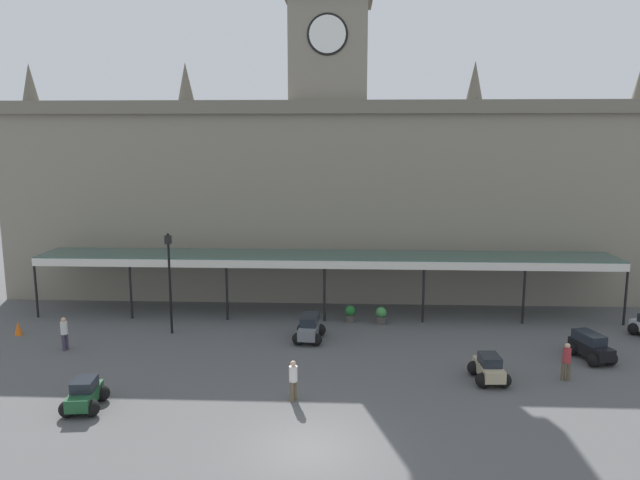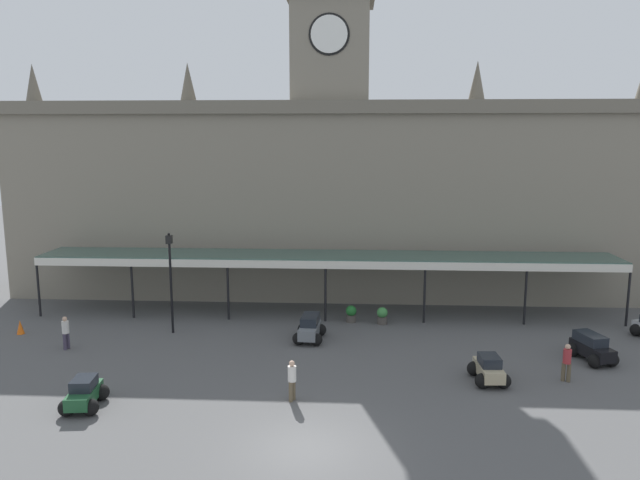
{
  "view_description": "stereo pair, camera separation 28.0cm",
  "coord_description": "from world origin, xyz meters",
  "px_view_note": "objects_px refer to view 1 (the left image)",
  "views": [
    {
      "loc": [
        1.23,
        -18.6,
        10.34
      ],
      "look_at": [
        0.0,
        8.71,
        5.65
      ],
      "focal_mm": 33.58,
      "sensor_mm": 36.0,
      "label": 1
    },
    {
      "loc": [
        1.51,
        -18.59,
        10.34
      ],
      "look_at": [
        0.0,
        8.71,
        5.65
      ],
      "focal_mm": 33.58,
      "sensor_mm": 36.0,
      "label": 2
    }
  ],
  "objects_px": {
    "car_beige_sedan": "(489,370)",
    "pedestrian_crossing_forecourt": "(293,379)",
    "traffic_cone": "(18,328)",
    "planter_near_kerb": "(381,315)",
    "planter_forecourt_centre": "(350,314)",
    "car_green_sedan": "(85,396)",
    "victorian_lamppost": "(169,272)",
    "pedestrian_near_entrance": "(64,332)",
    "car_black_estate": "(591,348)",
    "pedestrian_beside_cars": "(567,360)",
    "car_grey_estate": "(309,329)"
  },
  "relations": [
    {
      "from": "car_green_sedan",
      "to": "victorian_lamppost",
      "type": "bearing_deg",
      "value": 85.44
    },
    {
      "from": "car_grey_estate",
      "to": "pedestrian_near_entrance",
      "type": "distance_m",
      "value": 12.11
    },
    {
      "from": "car_black_estate",
      "to": "victorian_lamppost",
      "type": "bearing_deg",
      "value": 171.96
    },
    {
      "from": "car_grey_estate",
      "to": "victorian_lamppost",
      "type": "relative_size",
      "value": 0.43
    },
    {
      "from": "car_green_sedan",
      "to": "traffic_cone",
      "type": "relative_size",
      "value": 2.86
    },
    {
      "from": "car_black_estate",
      "to": "pedestrian_crossing_forecourt",
      "type": "distance_m",
      "value": 14.5
    },
    {
      "from": "traffic_cone",
      "to": "planter_near_kerb",
      "type": "xyz_separation_m",
      "value": [
        19.35,
        2.81,
        0.12
      ]
    },
    {
      "from": "traffic_cone",
      "to": "planter_forecourt_centre",
      "type": "relative_size",
      "value": 0.78
    },
    {
      "from": "planter_near_kerb",
      "to": "traffic_cone",
      "type": "bearing_deg",
      "value": -171.73
    },
    {
      "from": "victorian_lamppost",
      "to": "traffic_cone",
      "type": "bearing_deg",
      "value": -175.37
    },
    {
      "from": "pedestrian_beside_cars",
      "to": "planter_forecourt_centre",
      "type": "height_order",
      "value": "pedestrian_beside_cars"
    },
    {
      "from": "car_grey_estate",
      "to": "pedestrian_beside_cars",
      "type": "xyz_separation_m",
      "value": [
        11.37,
        -4.72,
        0.34
      ]
    },
    {
      "from": "car_beige_sedan",
      "to": "car_grey_estate",
      "type": "distance_m",
      "value": 9.44
    },
    {
      "from": "car_black_estate",
      "to": "victorian_lamppost",
      "type": "relative_size",
      "value": 0.44
    },
    {
      "from": "car_green_sedan",
      "to": "pedestrian_near_entrance",
      "type": "relative_size",
      "value": 1.28
    },
    {
      "from": "planter_near_kerb",
      "to": "victorian_lamppost",
      "type": "bearing_deg",
      "value": -169.17
    },
    {
      "from": "car_beige_sedan",
      "to": "pedestrian_beside_cars",
      "type": "height_order",
      "value": "pedestrian_beside_cars"
    },
    {
      "from": "car_black_estate",
      "to": "car_green_sedan",
      "type": "xyz_separation_m",
      "value": [
        -21.56,
        -6.15,
        -0.06
      ]
    },
    {
      "from": "car_black_estate",
      "to": "pedestrian_crossing_forecourt",
      "type": "xyz_separation_m",
      "value": [
        -13.58,
        -5.08,
        0.34
      ]
    },
    {
      "from": "planter_forecourt_centre",
      "to": "planter_near_kerb",
      "type": "relative_size",
      "value": 1.0
    },
    {
      "from": "planter_forecourt_centre",
      "to": "car_grey_estate",
      "type": "bearing_deg",
      "value": -123.83
    },
    {
      "from": "car_black_estate",
      "to": "pedestrian_crossing_forecourt",
      "type": "bearing_deg",
      "value": -159.5
    },
    {
      "from": "car_grey_estate",
      "to": "traffic_cone",
      "type": "distance_m",
      "value": 15.49
    },
    {
      "from": "car_grey_estate",
      "to": "victorian_lamppost",
      "type": "height_order",
      "value": "victorian_lamppost"
    },
    {
      "from": "car_green_sedan",
      "to": "planter_near_kerb",
      "type": "bearing_deg",
      "value": 43.12
    },
    {
      "from": "pedestrian_beside_cars",
      "to": "traffic_cone",
      "type": "bearing_deg",
      "value": 169.83
    },
    {
      "from": "pedestrian_crossing_forecourt",
      "to": "car_beige_sedan",
      "type": "bearing_deg",
      "value": 15.74
    },
    {
      "from": "pedestrian_near_entrance",
      "to": "victorian_lamppost",
      "type": "height_order",
      "value": "victorian_lamppost"
    },
    {
      "from": "car_grey_estate",
      "to": "traffic_cone",
      "type": "height_order",
      "value": "car_grey_estate"
    },
    {
      "from": "car_green_sedan",
      "to": "pedestrian_near_entrance",
      "type": "distance_m",
      "value": 7.36
    },
    {
      "from": "pedestrian_beside_cars",
      "to": "car_beige_sedan",
      "type": "bearing_deg",
      "value": -175.95
    },
    {
      "from": "pedestrian_beside_cars",
      "to": "planter_forecourt_centre",
      "type": "bearing_deg",
      "value": 139.57
    },
    {
      "from": "pedestrian_beside_cars",
      "to": "victorian_lamppost",
      "type": "height_order",
      "value": "victorian_lamppost"
    },
    {
      "from": "pedestrian_crossing_forecourt",
      "to": "pedestrian_beside_cars",
      "type": "bearing_deg",
      "value": 12.46
    },
    {
      "from": "car_black_estate",
      "to": "traffic_cone",
      "type": "xyz_separation_m",
      "value": [
        -28.89,
        2.29,
        -0.19
      ]
    },
    {
      "from": "car_green_sedan",
      "to": "pedestrian_crossing_forecourt",
      "type": "distance_m",
      "value": 8.05
    },
    {
      "from": "car_grey_estate",
      "to": "planter_near_kerb",
      "type": "bearing_deg",
      "value": 37.02
    },
    {
      "from": "car_black_estate",
      "to": "planter_forecourt_centre",
      "type": "height_order",
      "value": "car_black_estate"
    },
    {
      "from": "victorian_lamppost",
      "to": "planter_near_kerb",
      "type": "height_order",
      "value": "victorian_lamppost"
    },
    {
      "from": "victorian_lamppost",
      "to": "planter_forecourt_centre",
      "type": "height_order",
      "value": "victorian_lamppost"
    },
    {
      "from": "victorian_lamppost",
      "to": "traffic_cone",
      "type": "xyz_separation_m",
      "value": [
        -8.06,
        -0.65,
        -2.97
      ]
    },
    {
      "from": "car_grey_estate",
      "to": "planter_forecourt_centre",
      "type": "distance_m",
      "value": 3.81
    },
    {
      "from": "car_grey_estate",
      "to": "planter_near_kerb",
      "type": "distance_m",
      "value": 4.84
    },
    {
      "from": "pedestrian_crossing_forecourt",
      "to": "pedestrian_near_entrance",
      "type": "relative_size",
      "value": 1.0
    },
    {
      "from": "pedestrian_crossing_forecourt",
      "to": "pedestrian_beside_cars",
      "type": "distance_m",
      "value": 11.82
    },
    {
      "from": "car_beige_sedan",
      "to": "traffic_cone",
      "type": "xyz_separation_m",
      "value": [
        -23.52,
        5.05,
        -0.13
      ]
    },
    {
      "from": "pedestrian_crossing_forecourt",
      "to": "planter_near_kerb",
      "type": "xyz_separation_m",
      "value": [
        4.04,
        10.18,
        -0.42
      ]
    },
    {
      "from": "car_green_sedan",
      "to": "pedestrian_near_entrance",
      "type": "xyz_separation_m",
      "value": [
        -3.78,
        6.31,
        0.41
      ]
    },
    {
      "from": "car_beige_sedan",
      "to": "pedestrian_crossing_forecourt",
      "type": "bearing_deg",
      "value": -164.26
    },
    {
      "from": "car_beige_sedan",
      "to": "pedestrian_beside_cars",
      "type": "distance_m",
      "value": 3.36
    }
  ]
}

